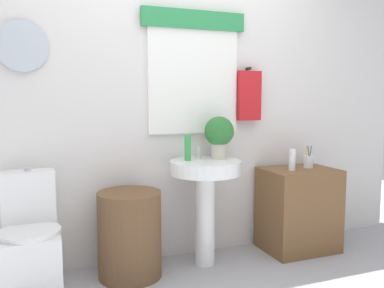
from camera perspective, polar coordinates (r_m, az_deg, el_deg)
back_wall at (r=3.20m, az=-3.58°, el=7.27°), size 4.40×0.18×2.60m
toilet at (r=2.95m, az=-21.58°, el=-13.02°), size 0.38×0.51×0.79m
laundry_hamper at (r=2.97m, az=-8.68°, el=-12.35°), size 0.45×0.45×0.61m
pedestal_sink at (r=3.06m, az=1.84°, el=-5.90°), size 0.53×0.53×0.80m
faucet at (r=3.13m, az=0.99°, el=-1.12°), size 0.03×0.03×0.10m
wooden_cabinet at (r=3.53m, az=14.61°, el=-8.82°), size 0.58×0.44×0.68m
soap_bottle at (r=3.01m, az=-0.61°, el=-0.53°), size 0.05×0.05×0.19m
potted_plant at (r=3.11m, az=3.80°, el=1.46°), size 0.23×0.23×0.32m
lotion_bottle at (r=3.35m, az=13.81°, el=-2.15°), size 0.05×0.05×0.17m
toothbrush_cup at (r=3.53m, az=15.94°, el=-2.34°), size 0.08×0.08×0.19m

